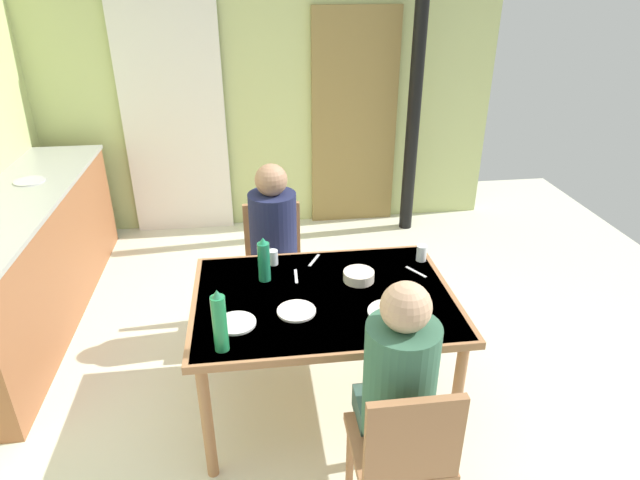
{
  "coord_description": "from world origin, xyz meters",
  "views": [
    {
      "loc": [
        -0.13,
        -2.43,
        2.26
      ],
      "look_at": [
        0.2,
        0.09,
        0.98
      ],
      "focal_mm": 30.31,
      "sensor_mm": 36.0,
      "label": 1
    }
  ],
  "objects_px": {
    "chair_near_diner": "(403,451)",
    "chair_far_diner": "(274,260)",
    "dining_table": "(324,306)",
    "water_bottle_green_far": "(220,322)",
    "water_bottle_green_near": "(264,260)",
    "kitchen_counter": "(27,261)",
    "person_far_diner": "(273,231)",
    "person_near_diner": "(399,375)",
    "serving_bowl_center": "(359,276)"
  },
  "relations": [
    {
      "from": "chair_far_diner",
      "to": "dining_table",
      "type": "bearing_deg",
      "value": 104.83
    },
    {
      "from": "person_near_diner",
      "to": "serving_bowl_center",
      "type": "bearing_deg",
      "value": 90.13
    },
    {
      "from": "person_near_diner",
      "to": "water_bottle_green_near",
      "type": "height_order",
      "value": "person_near_diner"
    },
    {
      "from": "water_bottle_green_near",
      "to": "water_bottle_green_far",
      "type": "distance_m",
      "value": 0.63
    },
    {
      "from": "chair_near_diner",
      "to": "chair_far_diner",
      "type": "distance_m",
      "value": 1.75
    },
    {
      "from": "chair_far_diner",
      "to": "person_far_diner",
      "type": "xyz_separation_m",
      "value": [
        -0.0,
        -0.14,
        0.28
      ]
    },
    {
      "from": "person_far_diner",
      "to": "chair_near_diner",
      "type": "bearing_deg",
      "value": 105.67
    },
    {
      "from": "kitchen_counter",
      "to": "person_far_diner",
      "type": "xyz_separation_m",
      "value": [
        1.7,
        -0.43,
        0.33
      ]
    },
    {
      "from": "chair_near_diner",
      "to": "water_bottle_green_near",
      "type": "height_order",
      "value": "water_bottle_green_near"
    },
    {
      "from": "dining_table",
      "to": "person_near_diner",
      "type": "bearing_deg",
      "value": -73.33
    },
    {
      "from": "chair_near_diner",
      "to": "person_far_diner",
      "type": "xyz_separation_m",
      "value": [
        -0.44,
        1.56,
        0.28
      ]
    },
    {
      "from": "dining_table",
      "to": "water_bottle_green_near",
      "type": "distance_m",
      "value": 0.41
    },
    {
      "from": "person_near_diner",
      "to": "person_far_diner",
      "type": "bearing_deg",
      "value": 107.09
    },
    {
      "from": "person_near_diner",
      "to": "serving_bowl_center",
      "type": "distance_m",
      "value": 0.84
    },
    {
      "from": "kitchen_counter",
      "to": "water_bottle_green_far",
      "type": "xyz_separation_m",
      "value": [
        1.41,
        -1.53,
        0.43
      ]
    },
    {
      "from": "kitchen_counter",
      "to": "chair_near_diner",
      "type": "height_order",
      "value": "kitchen_counter"
    },
    {
      "from": "kitchen_counter",
      "to": "serving_bowl_center",
      "type": "bearing_deg",
      "value": -25.42
    },
    {
      "from": "dining_table",
      "to": "water_bottle_green_far",
      "type": "bearing_deg",
      "value": -143.13
    },
    {
      "from": "chair_near_diner",
      "to": "person_near_diner",
      "type": "height_order",
      "value": "person_near_diner"
    },
    {
      "from": "person_near_diner",
      "to": "person_far_diner",
      "type": "xyz_separation_m",
      "value": [
        -0.44,
        1.42,
        0.0
      ]
    },
    {
      "from": "person_far_diner",
      "to": "water_bottle_green_near",
      "type": "height_order",
      "value": "person_far_diner"
    },
    {
      "from": "person_far_diner",
      "to": "water_bottle_green_near",
      "type": "bearing_deg",
      "value": 81.62
    },
    {
      "from": "kitchen_counter",
      "to": "chair_far_diner",
      "type": "height_order",
      "value": "kitchen_counter"
    },
    {
      "from": "chair_near_diner",
      "to": "serving_bowl_center",
      "type": "distance_m",
      "value": 1.01
    },
    {
      "from": "chair_near_diner",
      "to": "person_near_diner",
      "type": "bearing_deg",
      "value": 90.0
    },
    {
      "from": "kitchen_counter",
      "to": "dining_table",
      "type": "height_order",
      "value": "kitchen_counter"
    },
    {
      "from": "person_near_diner",
      "to": "person_far_diner",
      "type": "distance_m",
      "value": 1.49
    },
    {
      "from": "water_bottle_green_far",
      "to": "water_bottle_green_near",
      "type": "bearing_deg",
      "value": 70.0
    },
    {
      "from": "chair_near_diner",
      "to": "dining_table",
      "type": "bearing_deg",
      "value": 104.11
    },
    {
      "from": "chair_near_diner",
      "to": "serving_bowl_center",
      "type": "bearing_deg",
      "value": 90.11
    },
    {
      "from": "chair_far_diner",
      "to": "water_bottle_green_near",
      "type": "bearing_deg",
      "value": 83.37
    },
    {
      "from": "person_far_diner",
      "to": "person_near_diner",
      "type": "bearing_deg",
      "value": 107.09
    },
    {
      "from": "dining_table",
      "to": "water_bottle_green_far",
      "type": "height_order",
      "value": "water_bottle_green_far"
    },
    {
      "from": "person_far_diner",
      "to": "water_bottle_green_far",
      "type": "relative_size",
      "value": 2.48
    },
    {
      "from": "chair_near_diner",
      "to": "water_bottle_green_far",
      "type": "bearing_deg",
      "value": 147.49
    },
    {
      "from": "chair_near_diner",
      "to": "chair_far_diner",
      "type": "bearing_deg",
      "value": 104.47
    },
    {
      "from": "person_near_diner",
      "to": "chair_near_diner",
      "type": "bearing_deg",
      "value": -90.0
    },
    {
      "from": "kitchen_counter",
      "to": "person_near_diner",
      "type": "xyz_separation_m",
      "value": [
        2.14,
        -1.85,
        0.33
      ]
    },
    {
      "from": "dining_table",
      "to": "person_far_diner",
      "type": "relative_size",
      "value": 1.78
    },
    {
      "from": "dining_table",
      "to": "serving_bowl_center",
      "type": "relative_size",
      "value": 8.04
    },
    {
      "from": "chair_near_diner",
      "to": "person_far_diner",
      "type": "distance_m",
      "value": 1.64
    },
    {
      "from": "kitchen_counter",
      "to": "water_bottle_green_far",
      "type": "height_order",
      "value": "water_bottle_green_far"
    },
    {
      "from": "water_bottle_green_near",
      "to": "water_bottle_green_far",
      "type": "xyz_separation_m",
      "value": [
        -0.21,
        -0.59,
        0.03
      ]
    },
    {
      "from": "kitchen_counter",
      "to": "person_far_diner",
      "type": "relative_size",
      "value": 3.27
    },
    {
      "from": "chair_near_diner",
      "to": "water_bottle_green_near",
      "type": "distance_m",
      "value": 1.22
    },
    {
      "from": "chair_far_diner",
      "to": "person_near_diner",
      "type": "xyz_separation_m",
      "value": [
        0.44,
        -1.56,
        0.28
      ]
    },
    {
      "from": "chair_near_diner",
      "to": "chair_far_diner",
      "type": "height_order",
      "value": "same"
    },
    {
      "from": "water_bottle_green_near",
      "to": "person_near_diner",
      "type": "bearing_deg",
      "value": -60.73
    },
    {
      "from": "kitchen_counter",
      "to": "water_bottle_green_far",
      "type": "relative_size",
      "value": 8.11
    },
    {
      "from": "chair_far_diner",
      "to": "person_far_diner",
      "type": "bearing_deg",
      "value": 90.0
    }
  ]
}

